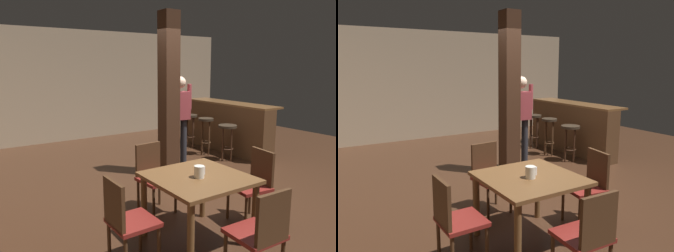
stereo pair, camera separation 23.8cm
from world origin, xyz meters
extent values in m
plane|color=#382114|center=(0.00, 0.00, 0.00)|extent=(10.80, 10.80, 0.00)
cube|color=gray|center=(0.00, 4.50, 1.40)|extent=(8.00, 0.10, 2.80)
cube|color=#382114|center=(-0.11, 0.82, 1.40)|extent=(0.28, 0.28, 2.80)
cube|color=brown|center=(-1.11, -1.24, 0.73)|extent=(0.99, 0.99, 0.04)
cylinder|color=brown|center=(-0.69, -0.81, 0.35)|extent=(0.07, 0.07, 0.71)
cylinder|color=brown|center=(-1.54, -0.81, 0.35)|extent=(0.07, 0.07, 0.71)
cylinder|color=brown|center=(-0.69, -1.67, 0.35)|extent=(0.07, 0.07, 0.71)
cylinder|color=brown|center=(-1.54, -1.67, 0.35)|extent=(0.07, 0.07, 0.71)
cube|color=maroon|center=(-1.11, -0.38, 0.45)|extent=(0.45, 0.45, 0.04)
cube|color=#422816|center=(-1.12, -0.19, 0.68)|extent=(0.38, 0.06, 0.45)
cylinder|color=#422816|center=(-0.92, -0.54, 0.23)|extent=(0.04, 0.04, 0.43)
cylinder|color=#422816|center=(-1.27, -0.57, 0.23)|extent=(0.04, 0.04, 0.43)
cylinder|color=#422816|center=(-0.95, -0.20, 0.23)|extent=(0.04, 0.04, 0.43)
cylinder|color=#422816|center=(-1.29, -0.22, 0.23)|extent=(0.04, 0.04, 0.43)
cube|color=maroon|center=(-0.32, -1.24, 0.45)|extent=(0.47, 0.47, 0.04)
cube|color=#422816|center=(-0.13, -1.27, 0.68)|extent=(0.09, 0.38, 0.45)
cylinder|color=#422816|center=(-0.52, -1.39, 0.23)|extent=(0.04, 0.04, 0.43)
cylinder|color=#422816|center=(-0.47, -1.05, 0.23)|extent=(0.04, 0.04, 0.43)
cylinder|color=#422816|center=(-0.17, -1.44, 0.23)|extent=(0.04, 0.04, 0.43)
cylinder|color=#422816|center=(-0.12, -1.09, 0.23)|extent=(0.04, 0.04, 0.43)
cube|color=maroon|center=(-1.12, -2.04, 0.45)|extent=(0.44, 0.44, 0.04)
cube|color=#422816|center=(-1.13, -2.24, 0.68)|extent=(0.38, 0.05, 0.45)
cylinder|color=#422816|center=(-0.94, -1.88, 0.23)|extent=(0.04, 0.04, 0.43)
cube|color=maroon|center=(-1.91, -1.25, 0.45)|extent=(0.43, 0.43, 0.04)
cube|color=#422816|center=(-2.10, -1.26, 0.68)|extent=(0.04, 0.38, 0.45)
cylinder|color=#422816|center=(-1.74, -1.08, 0.23)|extent=(0.04, 0.04, 0.43)
cylinder|color=#422816|center=(-1.73, -1.43, 0.23)|extent=(0.04, 0.04, 0.43)
cylinder|color=#422816|center=(-2.09, -1.08, 0.23)|extent=(0.04, 0.04, 0.43)
cylinder|color=silver|center=(-1.14, -1.28, 0.81)|extent=(0.11, 0.11, 0.13)
cylinder|color=silver|center=(-1.03, -1.23, 0.79)|extent=(0.03, 0.03, 0.09)
cube|color=maroon|center=(0.19, 0.90, 1.20)|extent=(0.36, 0.25, 0.50)
sphere|color=beige|center=(0.19, 0.90, 1.61)|extent=(0.24, 0.24, 0.21)
cylinder|color=#232328|center=(0.27, 0.89, 0.47)|extent=(0.14, 0.14, 0.95)
cylinder|color=#232328|center=(0.11, 0.91, 0.47)|extent=(0.14, 0.14, 0.95)
cylinder|color=maroon|center=(0.38, 0.87, 1.35)|extent=(0.09, 0.09, 0.46)
cylinder|color=maroon|center=(0.00, 0.93, 1.35)|extent=(0.09, 0.09, 0.46)
cube|color=brown|center=(1.97, 1.43, 1.08)|extent=(0.56, 2.38, 0.04)
cube|color=#4C301C|center=(1.87, 1.43, 0.53)|extent=(0.36, 2.38, 1.06)
cylinder|color=#2D2319|center=(1.36, 0.87, 0.70)|extent=(0.37, 0.37, 0.05)
torus|color=#382114|center=(1.36, 0.87, 0.25)|extent=(0.26, 0.26, 0.02)
cylinder|color=#382114|center=(1.36, 1.00, 0.34)|extent=(0.03, 0.03, 0.68)
cylinder|color=#382114|center=(1.36, 0.75, 0.34)|extent=(0.03, 0.03, 0.68)
cylinder|color=#382114|center=(1.48, 0.87, 0.34)|extent=(0.03, 0.03, 0.68)
cylinder|color=#382114|center=(1.24, 0.87, 0.34)|extent=(0.03, 0.03, 0.68)
cylinder|color=#2D2319|center=(1.28, 1.45, 0.77)|extent=(0.32, 0.32, 0.05)
torus|color=#422816|center=(1.28, 1.45, 0.27)|extent=(0.23, 0.23, 0.02)
cylinder|color=#422816|center=(1.28, 1.56, 0.37)|extent=(0.03, 0.03, 0.75)
cylinder|color=#422816|center=(1.28, 1.35, 0.37)|extent=(0.03, 0.03, 0.75)
cylinder|color=#422816|center=(1.39, 1.45, 0.37)|extent=(0.03, 0.03, 0.75)
cylinder|color=#422816|center=(1.18, 1.45, 0.37)|extent=(0.03, 0.03, 0.75)
cylinder|color=#2D2319|center=(1.37, 2.12, 0.76)|extent=(0.33, 0.33, 0.05)
torus|color=#382114|center=(1.37, 2.12, 0.27)|extent=(0.23, 0.23, 0.02)
cylinder|color=#382114|center=(1.37, 2.23, 0.37)|extent=(0.03, 0.03, 0.73)
cylinder|color=#382114|center=(1.37, 2.01, 0.37)|extent=(0.03, 0.03, 0.73)
cylinder|color=#382114|center=(1.47, 2.12, 0.37)|extent=(0.03, 0.03, 0.73)
cylinder|color=#382114|center=(1.26, 2.12, 0.37)|extent=(0.03, 0.03, 0.73)
camera|label=1|loc=(-3.24, -3.83, 1.91)|focal=35.00mm
camera|label=2|loc=(-3.04, -3.96, 1.91)|focal=35.00mm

